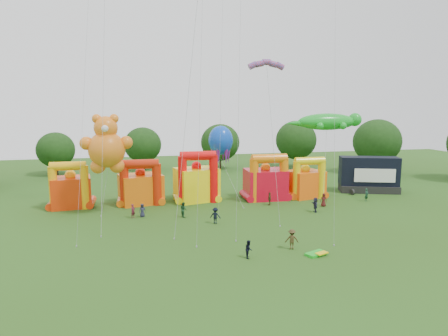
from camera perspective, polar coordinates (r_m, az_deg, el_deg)
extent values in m
plane|color=#294914|center=(32.20, 5.79, -15.95)|extent=(160.00, 160.00, 0.00)
cylinder|color=#352314|center=(85.33, 20.86, 0.51)|extent=(0.44, 0.44, 3.72)
ellipsoid|color=#173610|center=(84.83, 21.03, 3.55)|extent=(9.30, 9.30, 8.89)
cylinder|color=#352314|center=(88.69, 10.18, 1.19)|extent=(0.44, 0.44, 3.51)
ellipsoid|color=#173610|center=(88.22, 10.25, 3.95)|extent=(8.77, 8.78, 8.39)
cylinder|color=#352314|center=(85.54, -0.55, 0.98)|extent=(0.44, 0.44, 3.30)
ellipsoid|color=#173610|center=(85.07, -0.55, 3.67)|extent=(8.25, 8.25, 7.88)
cylinder|color=#352314|center=(85.78, -11.45, 0.75)|extent=(0.44, 0.44, 3.09)
ellipsoid|color=#173610|center=(85.34, -11.53, 3.26)|extent=(7.73, 7.72, 7.38)
cylinder|color=#352314|center=(84.47, -22.76, 0.03)|extent=(0.44, 0.44, 2.88)
ellipsoid|color=#173610|center=(84.03, -22.90, 2.40)|extent=(7.20, 7.20, 6.88)
cube|color=red|center=(57.34, -20.97, -3.23)|extent=(5.47, 4.62, 4.04)
cylinder|color=#FFAF0D|center=(56.12, -23.20, -2.71)|extent=(1.09, 1.09, 5.77)
cylinder|color=#FFAF0D|center=(55.50, -19.26, -2.61)|extent=(1.09, 1.09, 5.77)
cylinder|color=#FFAF0D|center=(55.30, -21.41, 0.27)|extent=(4.43, 1.15, 1.15)
sphere|color=#FFAF0D|center=(56.92, -21.10, -0.94)|extent=(1.40, 1.40, 1.40)
cube|color=orange|center=(56.81, -11.79, -2.94)|extent=(6.43, 5.63, 4.01)
cylinder|color=red|center=(55.11, -14.04, -2.47)|extent=(1.21, 1.21, 5.73)
cylinder|color=red|center=(55.13, -9.57, -2.33)|extent=(1.21, 1.21, 5.73)
cylinder|color=red|center=(54.59, -11.90, 0.55)|extent=(4.91, 1.27, 1.27)
sphere|color=red|center=(56.39, -11.87, -0.65)|extent=(1.40, 1.40, 1.40)
cube|color=yellow|center=(57.28, -3.94, -2.34)|extent=(6.49, 5.69, 4.66)
cylinder|color=#F10B0C|center=(55.25, -5.93, -1.73)|extent=(1.22, 1.22, 6.66)
cylinder|color=#F10B0C|center=(55.88, -1.52, -1.56)|extent=(1.22, 1.22, 6.66)
cylinder|color=#F10B0C|center=(55.01, -3.75, 1.76)|extent=(4.94, 1.28, 1.28)
sphere|color=#F10B0C|center=(56.82, -3.97, 0.26)|extent=(1.40, 1.40, 1.40)
cube|color=red|center=(58.56, 5.90, -2.30)|extent=(5.77, 4.67, 4.29)
cylinder|color=orange|center=(56.19, 4.29, -1.81)|extent=(1.25, 1.25, 6.13)
cylinder|color=orange|center=(57.59, 8.52, -1.62)|extent=(1.25, 1.25, 6.13)
cylinder|color=orange|center=(56.37, 6.49, 1.35)|extent=(5.05, 1.31, 1.31)
sphere|color=orange|center=(58.13, 5.94, 0.06)|extent=(1.40, 1.40, 1.40)
cube|color=#FF5B0D|center=(60.68, 11.46, -2.22)|extent=(5.84, 5.14, 3.91)
cylinder|color=yellow|center=(58.46, 10.31, -1.77)|extent=(1.10, 1.10, 5.59)
cylinder|color=yellow|center=(60.04, 13.74, -1.60)|extent=(1.10, 1.10, 5.59)
cylinder|color=yellow|center=(58.78, 12.14, 0.99)|extent=(4.44, 1.15, 1.15)
sphere|color=yellow|center=(60.29, 11.53, -0.12)|extent=(1.40, 1.40, 1.40)
cube|color=black|center=(66.99, 19.95, -2.76)|extent=(9.47, 5.93, 1.10)
cube|color=black|center=(66.68, 19.98, -0.40)|extent=(9.33, 5.52, 4.44)
cube|color=white|center=(65.34, 20.75, -1.01)|extent=(5.84, 1.98, 2.09)
cylinder|color=black|center=(64.09, 17.88, -3.30)|extent=(0.30, 0.90, 0.90)
cylinder|color=black|center=(67.90, 23.08, -2.92)|extent=(0.30, 0.90, 0.90)
sphere|color=orange|center=(50.92, -16.41, 2.55)|extent=(4.47, 4.47, 4.47)
sphere|color=orange|center=(50.71, -16.54, 5.52)|extent=(2.84, 2.84, 2.84)
sphere|color=orange|center=(50.75, -17.75, 6.73)|extent=(1.12, 1.12, 1.12)
sphere|color=orange|center=(50.60, -15.44, 6.82)|extent=(1.12, 1.12, 1.12)
sphere|color=orange|center=(51.07, -19.06, 3.36)|extent=(1.63, 1.63, 1.63)
sphere|color=orange|center=(50.72, -13.81, 3.56)|extent=(1.63, 1.63, 1.63)
sphere|color=orange|center=(51.27, -17.55, 0.25)|extent=(1.83, 1.83, 1.83)
sphere|color=orange|center=(51.10, -15.06, 0.33)|extent=(1.83, 1.83, 1.83)
sphere|color=white|center=(49.34, -16.65, 5.42)|extent=(0.81, 0.81, 0.81)
ellipsoid|color=green|center=(62.99, 14.51, 6.42)|extent=(9.50, 2.97, 2.52)
sphere|color=green|center=(65.19, 18.19, 6.58)|extent=(2.04, 2.04, 2.04)
cone|color=green|center=(60.99, 10.42, 6.31)|extent=(3.71, 1.48, 1.48)
sphere|color=green|center=(65.18, 15.37, 5.97)|extent=(1.11, 1.11, 1.11)
sphere|color=green|center=(62.56, 16.63, 5.80)|extent=(1.11, 1.11, 1.11)
sphere|color=green|center=(63.55, 12.38, 6.01)|extent=(1.11, 1.11, 1.11)
sphere|color=green|center=(60.86, 13.55, 5.85)|extent=(1.11, 1.11, 1.11)
ellipsoid|color=blue|center=(59.52, -0.47, 3.97)|extent=(3.63, 3.63, 4.36)
cone|color=#591E8C|center=(59.98, 0.64, 2.09)|extent=(0.82, 0.82, 2.91)
cone|color=#591E8C|center=(60.85, -0.12, 2.19)|extent=(0.82, 0.82, 2.91)
cone|color=#591E8C|center=(60.61, -1.21, 2.16)|extent=(0.82, 0.82, 2.91)
cone|color=#591E8C|center=(59.50, -1.58, 2.03)|extent=(0.82, 0.82, 2.91)
cone|color=#591E8C|center=(58.62, -0.83, 1.93)|extent=(0.82, 0.82, 2.91)
cone|color=#591E8C|center=(58.86, 0.30, 1.96)|extent=(0.82, 0.82, 2.91)
cube|color=green|center=(38.21, 13.03, -11.84)|extent=(2.23, 1.68, 0.24)
cube|color=yellow|center=(38.08, 13.78, -11.72)|extent=(1.34, 1.01, 0.10)
imported|color=#222539|center=(50.03, -11.59, -5.95)|extent=(0.89, 0.68, 1.65)
imported|color=#5A1926|center=(49.78, -12.87, -6.02)|extent=(0.73, 0.74, 1.73)
imported|color=#1B4323|center=(49.22, -5.80, -5.94)|extent=(0.96, 1.08, 1.84)
imported|color=black|center=(46.29, -1.24, -6.82)|extent=(1.42, 1.18, 1.91)
imported|color=#3B3817|center=(54.98, 6.53, -4.38)|extent=(0.94, 1.13, 1.81)
imported|color=#25253D|center=(52.48, 12.91, -5.15)|extent=(0.85, 1.83, 1.90)
imported|color=#4D1816|center=(55.58, 14.04, -4.45)|extent=(1.04, 0.89, 1.80)
imported|color=#173928|center=(60.44, 19.70, -3.62)|extent=(0.79, 0.66, 1.83)
imported|color=black|center=(36.46, 3.56, -11.48)|extent=(0.81, 0.93, 1.63)
imported|color=#403319|center=(38.94, 9.66, -9.99)|extent=(1.40, 1.02, 1.95)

